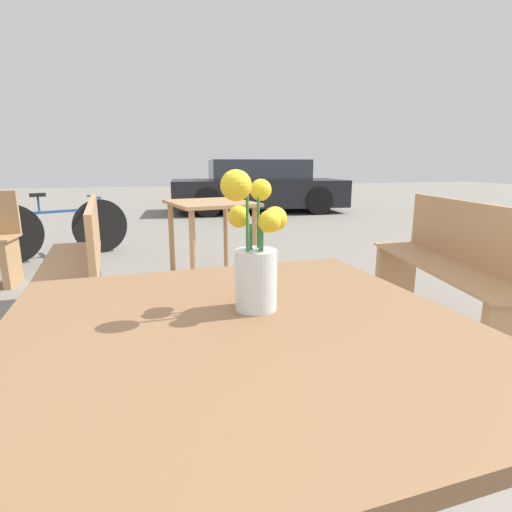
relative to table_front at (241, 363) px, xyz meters
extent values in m
cube|color=brown|center=(0.00, 0.00, 0.08)|extent=(1.01, 1.00, 0.03)
cylinder|color=brown|center=(-0.44, 0.42, -0.30)|extent=(0.05, 0.05, 0.72)
cylinder|color=brown|center=(0.42, 0.44, -0.30)|extent=(0.05, 0.05, 0.72)
cylinder|color=silver|center=(0.06, 0.08, 0.16)|extent=(0.10, 0.10, 0.14)
cylinder|color=silver|center=(0.06, 0.08, 0.13)|extent=(0.09, 0.09, 0.08)
cylinder|color=#337038|center=(0.07, 0.08, 0.19)|extent=(0.01, 0.01, 0.19)
sphere|color=yellow|center=(0.10, 0.07, 0.30)|extent=(0.06, 0.06, 0.06)
cylinder|color=#337038|center=(0.07, 0.10, 0.22)|extent=(0.01, 0.01, 0.25)
sphere|color=yellow|center=(0.08, 0.13, 0.36)|extent=(0.05, 0.05, 0.05)
cylinder|color=#337038|center=(0.05, 0.09, 0.20)|extent=(0.01, 0.01, 0.19)
sphere|color=yellow|center=(0.03, 0.11, 0.31)|extent=(0.05, 0.05, 0.05)
cylinder|color=#337038|center=(0.04, 0.07, 0.23)|extent=(0.01, 0.01, 0.26)
sphere|color=yellow|center=(0.01, 0.06, 0.38)|extent=(0.07, 0.07, 0.07)
cylinder|color=#337038|center=(0.06, 0.07, 0.19)|extent=(0.01, 0.01, 0.19)
sphere|color=yellow|center=(0.08, 0.04, 0.30)|extent=(0.05, 0.05, 0.05)
cube|color=tan|center=(1.70, 1.30, -0.22)|extent=(0.65, 1.53, 0.02)
cube|color=tan|center=(1.86, 1.27, -0.01)|extent=(0.34, 1.47, 0.40)
cube|color=tan|center=(1.56, 0.63, -0.45)|extent=(0.33, 0.12, 0.43)
cube|color=tan|center=(1.84, 1.97, -0.45)|extent=(0.33, 0.12, 0.43)
cube|color=tan|center=(-1.32, 3.24, -0.45)|extent=(0.09, 0.33, 0.43)
cube|color=tan|center=(-0.64, 2.01, -0.22)|extent=(0.46, 1.54, 0.02)
cube|color=tan|center=(-0.48, 2.02, -0.01)|extent=(0.14, 1.52, 0.40)
cube|color=tan|center=(-0.59, 1.31, -0.45)|extent=(0.33, 0.08, 0.43)
cube|color=tan|center=(-0.68, 2.71, -0.45)|extent=(0.33, 0.08, 0.43)
cube|color=tan|center=(0.45, 2.86, 0.07)|extent=(0.82, 0.91, 0.03)
cylinder|color=tan|center=(0.23, 2.48, -0.30)|extent=(0.05, 0.05, 0.72)
cylinder|color=tan|center=(0.79, 2.57, -0.30)|extent=(0.05, 0.05, 0.72)
cylinder|color=tan|center=(0.11, 3.15, -0.30)|extent=(0.05, 0.05, 0.72)
cylinder|color=tan|center=(0.68, 3.25, -0.30)|extent=(0.05, 0.05, 0.72)
cylinder|color=black|center=(-1.54, 4.14, -0.33)|extent=(0.63, 0.28, 0.66)
cylinder|color=black|center=(-0.64, 4.49, -0.33)|extent=(0.63, 0.28, 0.66)
cube|color=#235199|center=(-1.09, 4.31, -0.11)|extent=(0.82, 0.34, 0.03)
cylinder|color=#235199|center=(-1.25, 4.25, -0.01)|extent=(0.02, 0.02, 0.20)
cube|color=black|center=(-1.25, 4.25, 0.09)|extent=(0.17, 0.11, 0.04)
cube|color=#235199|center=(-0.69, 4.47, 0.04)|extent=(0.20, 0.42, 0.02)
cube|color=black|center=(2.53, 8.21, -0.22)|extent=(4.07, 2.14, 0.60)
cube|color=#2D333D|center=(2.53, 8.21, 0.30)|extent=(2.31, 1.82, 0.45)
cylinder|color=black|center=(3.82, 8.89, -0.36)|extent=(0.62, 0.24, 0.60)
cylinder|color=black|center=(3.64, 7.26, -0.36)|extent=(0.62, 0.24, 0.60)
cylinder|color=black|center=(1.41, 9.16, -0.36)|extent=(0.62, 0.24, 0.60)
cylinder|color=black|center=(1.23, 7.53, -0.36)|extent=(0.62, 0.24, 0.60)
camera|label=1|loc=(-0.20, -0.77, 0.42)|focal=28.00mm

